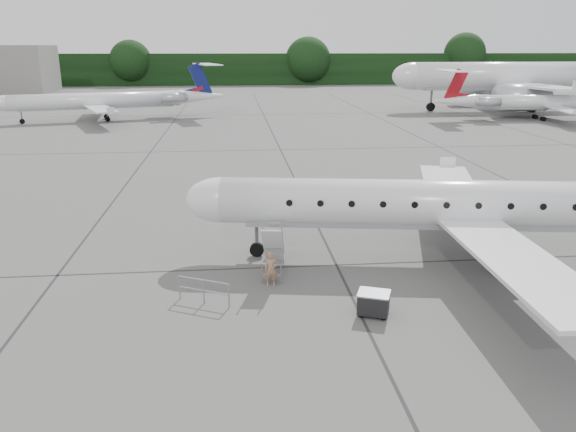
{
  "coord_description": "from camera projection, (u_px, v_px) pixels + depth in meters",
  "views": [
    {
      "loc": [
        -10.49,
        -21.9,
        9.76
      ],
      "look_at": [
        -8.08,
        2.6,
        2.3
      ],
      "focal_mm": 35.0,
      "sensor_mm": 36.0,
      "label": 1
    }
  ],
  "objects": [
    {
      "name": "ground",
      "position": [
        476.0,
        278.0,
        24.67
      ],
      "size": [
        320.0,
        320.0,
        0.0
      ],
      "primitive_type": "plane",
      "color": "#5E5E5C",
      "rests_on": "ground"
    },
    {
      "name": "treeline",
      "position": [
        271.0,
        69.0,
        147.32
      ],
      "size": [
        260.0,
        4.0,
        8.0
      ],
      "primitive_type": "cube",
      "color": "black",
      "rests_on": "ground"
    },
    {
      "name": "main_regional_jet",
      "position": [
        478.0,
        181.0,
        25.54
      ],
      "size": [
        33.24,
        26.17,
        7.76
      ],
      "primitive_type": null,
      "rotation": [
        0.0,
        0.0,
        -0.15
      ],
      "color": "silver",
      "rests_on": "ground"
    },
    {
      "name": "airstair",
      "position": [
        273.0,
        249.0,
        24.68
      ],
      "size": [
        1.18,
        2.29,
        2.43
      ],
      "primitive_type": null,
      "rotation": [
        0.0,
        0.0,
        -0.15
      ],
      "color": "silver",
      "rests_on": "ground"
    },
    {
      "name": "passenger",
      "position": [
        271.0,
        269.0,
        23.63
      ],
      "size": [
        0.56,
        0.38,
        1.51
      ],
      "primitive_type": "imported",
      "rotation": [
        0.0,
        0.0,
        -0.03
      ],
      "color": "#966C51",
      "rests_on": "ground"
    },
    {
      "name": "safety_railing",
      "position": [
        204.0,
        292.0,
        22.07
      ],
      "size": [
        2.0,
        1.06,
        1.0
      ],
      "primitive_type": null,
      "rotation": [
        0.0,
        0.0,
        -0.47
      ],
      "color": "gray",
      "rests_on": "ground"
    },
    {
      "name": "baggage_cart",
      "position": [
        374.0,
        303.0,
        21.12
      ],
      "size": [
        1.38,
        1.26,
        0.98
      ],
      "primitive_type": null,
      "rotation": [
        0.0,
        0.0,
        -0.37
      ],
      "color": "black",
      "rests_on": "ground"
    },
    {
      "name": "bg_narrowbody",
      "position": [
        515.0,
        62.0,
        87.11
      ],
      "size": [
        41.37,
        29.79,
        14.85
      ],
      "primitive_type": null,
      "rotation": [
        0.0,
        0.0,
        -0.0
      ],
      "color": "silver",
      "rests_on": "ground"
    },
    {
      "name": "bg_regional_left",
      "position": [
        97.0,
        93.0,
        75.73
      ],
      "size": [
        32.97,
        27.26,
        7.51
      ],
      "primitive_type": null,
      "rotation": [
        0.0,
        0.0,
        0.26
      ],
      "color": "silver",
      "rests_on": "ground"
    },
    {
      "name": "bg_regional_right",
      "position": [
        549.0,
        95.0,
        76.58
      ],
      "size": [
        27.21,
        20.44,
        6.82
      ],
      "primitive_type": null,
      "rotation": [
        0.0,
        0.0,
        3.07
      ],
      "color": "silver",
      "rests_on": "ground"
    }
  ]
}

